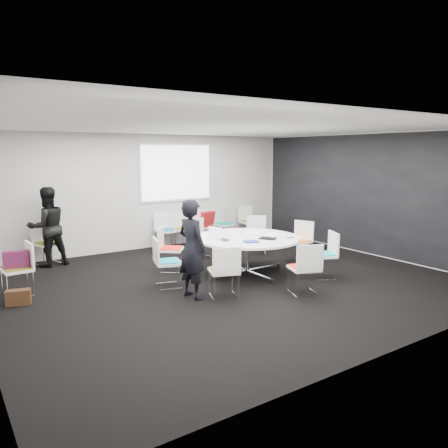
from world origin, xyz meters
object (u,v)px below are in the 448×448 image
chair_back_c (203,233)px  chair_ring_a (299,249)px  chair_ring_c (201,246)px  chair_back_b (183,236)px  chair_ring_h (323,264)px  brown_bag (18,297)px  person_main (192,249)px  chair_ring_g (304,278)px  chair_ring_e (167,272)px  chair_ring_b (257,242)px  maroon_bag (16,259)px  chair_ring_d (171,258)px  chair_back_a (165,238)px  laptop (226,239)px  chair_spare_left (19,279)px  chair_ring_f (224,281)px  chair_person_back (47,251)px  person_back (47,227)px  chair_back_e (249,228)px  cup (241,232)px  chair_back_d (224,231)px  conference_table (247,247)px

chair_back_c → chair_ring_a: bearing=106.4°
chair_ring_c → chair_back_b: same height
chair_ring_h → brown_bag: bearing=97.3°
person_main → chair_ring_g: bearing=-129.0°
chair_ring_c → chair_ring_e: size_ratio=1.00×
chair_ring_b → maroon_bag: size_ratio=2.20×
chair_ring_a → chair_ring_d: bearing=52.7°
maroon_bag → chair_ring_a: bearing=-9.5°
chair_ring_b → chair_back_a: 2.30m
maroon_bag → brown_bag: bearing=-99.2°
chair_ring_b → laptop: chair_ring_b is taller
chair_ring_h → brown_bag: (-5.05, 1.59, -0.16)m
laptop → chair_spare_left: bearing=77.7°
chair_spare_left → chair_ring_f: bearing=-129.9°
chair_person_back → laptop: (2.60, -2.95, 0.47)m
chair_ring_a → person_back: 5.35m
chair_back_c → maroon_bag: 5.11m
chair_ring_a → chair_back_e: (0.74, 2.81, 0.00)m
person_main → chair_back_a: bearing=-29.5°
chair_ring_g → person_back: (-3.13, 4.34, 0.55)m
chair_spare_left → person_back: (0.86, 1.75, 0.55)m
maroon_bag → chair_back_c: bearing=22.0°
chair_ring_b → cup: chair_ring_b is taller
chair_ring_e → laptop: chair_ring_e is taller
chair_ring_a → brown_bag: (-5.55, 0.43, -0.16)m
chair_back_c → chair_ring_c: bearing=59.2°
chair_ring_h → maroon_bag: (-4.98, 2.08, 0.34)m
chair_ring_f → cup: chair_ring_f is taller
chair_ring_e → chair_back_c: size_ratio=1.00×
chair_ring_c → chair_back_a: (-0.24, 1.34, 0.00)m
chair_back_d → chair_ring_e: bearing=23.2°
chair_ring_c → chair_ring_d: (-1.07, -0.61, 0.00)m
chair_person_back → person_back: (0.00, -0.16, 0.55)m
chair_ring_e → chair_back_c: same height
maroon_bag → chair_person_back: bearing=65.7°
chair_back_c → chair_spare_left: (-4.72, -1.91, 0.00)m
chair_ring_c → chair_back_c: 1.58m
chair_back_e → chair_person_back: (-5.34, 0.03, 0.00)m
chair_spare_left → maroon_bag: 0.34m
chair_back_c → chair_back_e: same height
chair_ring_a → person_main: 3.24m
chair_ring_e → cup: (1.75, 0.21, 0.50)m
chair_ring_c → chair_ring_f: same height
conference_table → chair_ring_e: size_ratio=2.34×
chair_ring_c → chair_back_b: (0.24, 1.30, 0.00)m
chair_spare_left → cup: chair_spare_left is taller
conference_table → laptop: size_ratio=6.99×
chair_ring_e → chair_back_e: (3.94, 2.84, 0.00)m
chair_back_a → person_main: person_main is taller
maroon_bag → chair_back_d: bearing=19.5°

